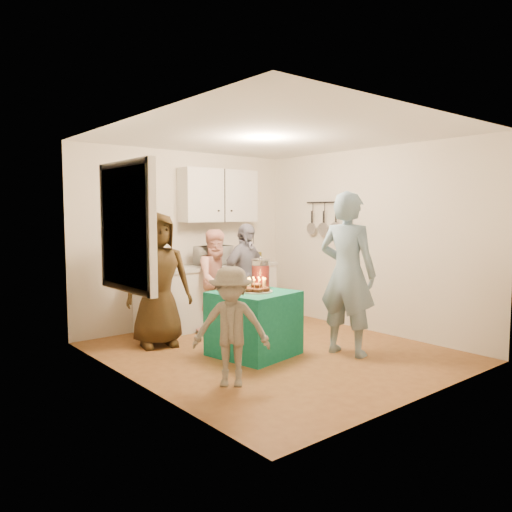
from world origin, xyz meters
TOP-DOWN VIEW (x-y plane):
  - floor at (0.00, 0.00)m, footprint 4.00×4.00m
  - ceiling at (0.00, 0.00)m, footprint 4.00×4.00m
  - back_wall at (0.00, 2.00)m, footprint 3.60×3.60m
  - left_wall at (-1.80, 0.00)m, footprint 4.00×4.00m
  - right_wall at (1.80, 0.00)m, footprint 4.00×4.00m
  - window_night at (-1.77, 0.30)m, footprint 0.04×1.00m
  - counter at (0.20, 1.70)m, footprint 2.20×0.58m
  - countertop at (0.20, 1.70)m, footprint 2.24×0.62m
  - upper_cabinet at (0.50, 1.85)m, footprint 1.30×0.30m
  - pot_rack at (1.72, 0.70)m, footprint 0.12×1.00m
  - microwave at (0.29, 1.70)m, footprint 0.59×0.47m
  - party_table at (-0.26, 0.07)m, footprint 0.98×0.98m
  - donut_cake at (-0.26, 0.03)m, footprint 0.38×0.38m
  - punch_jar at (0.00, 0.26)m, footprint 0.22×0.22m
  - man_birthday at (0.60, -0.62)m, footprint 0.62×0.80m
  - woman_back_left at (-0.94, 1.15)m, footprint 0.95×0.75m
  - woman_back_center at (0.10, 1.34)m, footprint 0.76×0.62m
  - woman_back_right at (0.44, 1.13)m, footprint 0.95×0.52m
  - child_near_left at (-1.11, -0.61)m, footprint 0.86×0.83m

SIDE VIEW (x-z plane):
  - floor at x=0.00m, z-range 0.00..0.00m
  - party_table at x=-0.26m, z-range 0.00..0.76m
  - counter at x=0.20m, z-range 0.00..0.86m
  - child_near_left at x=-1.11m, z-range 0.00..1.17m
  - woman_back_center at x=0.10m, z-range 0.00..1.46m
  - woman_back_right at x=0.44m, z-range 0.00..1.54m
  - woman_back_left at x=-0.94m, z-range 0.00..1.70m
  - donut_cake at x=-0.26m, z-range 0.76..0.94m
  - countertop at x=0.20m, z-range 0.86..0.91m
  - punch_jar at x=0.00m, z-range 0.76..1.10m
  - man_birthday at x=0.60m, z-range 0.00..1.94m
  - microwave at x=0.29m, z-range 0.91..1.20m
  - back_wall at x=0.00m, z-range 1.30..1.30m
  - left_wall at x=-1.80m, z-range 1.30..1.30m
  - right_wall at x=1.80m, z-range 1.30..1.30m
  - window_night at x=-1.77m, z-range 0.95..2.15m
  - pot_rack at x=1.72m, z-range 1.30..1.90m
  - upper_cabinet at x=0.50m, z-range 1.55..2.35m
  - ceiling at x=0.00m, z-range 2.60..2.60m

